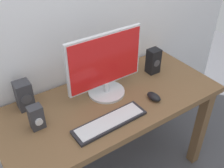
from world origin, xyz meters
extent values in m
cube|color=brown|center=(0.00, 0.00, 0.75)|extent=(1.43, 0.63, 0.04)
cube|color=brown|center=(0.65, -0.26, 0.37)|extent=(0.07, 0.07, 0.73)
cube|color=brown|center=(-0.65, 0.26, 0.37)|extent=(0.07, 0.07, 0.73)
cube|color=brown|center=(0.65, 0.26, 0.37)|extent=(0.07, 0.07, 0.73)
cylinder|color=silver|center=(0.01, 0.08, 0.78)|extent=(0.24, 0.24, 0.02)
cylinder|color=silver|center=(0.01, 0.08, 0.82)|extent=(0.04, 0.04, 0.06)
cube|color=silver|center=(0.01, 0.09, 1.02)|extent=(0.52, 0.02, 0.35)
cube|color=red|center=(0.01, 0.08, 1.02)|extent=(0.49, 0.01, 0.33)
cube|color=#232328|center=(-0.13, -0.17, 0.78)|extent=(0.45, 0.14, 0.02)
cube|color=silver|center=(-0.13, -0.17, 0.79)|extent=(0.41, 0.11, 0.00)
ellipsoid|color=black|center=(0.22, -0.15, 0.80)|extent=(0.07, 0.11, 0.04)
cube|color=black|center=(0.43, 0.10, 0.87)|extent=(0.08, 0.07, 0.18)
cylinder|color=#3F3F44|center=(0.43, 0.06, 0.87)|extent=(0.05, 0.00, 0.05)
cube|color=#333338|center=(-0.47, 0.23, 0.86)|extent=(0.09, 0.09, 0.18)
cylinder|color=#3F3F44|center=(-0.47, 0.19, 0.86)|extent=(0.06, 0.00, 0.06)
cube|color=#333338|center=(-0.47, 0.03, 0.85)|extent=(0.08, 0.06, 0.14)
cylinder|color=silver|center=(-0.47, -0.01, 0.84)|extent=(0.04, 0.01, 0.04)
camera|label=1|loc=(-0.73, -1.08, 1.83)|focal=42.36mm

